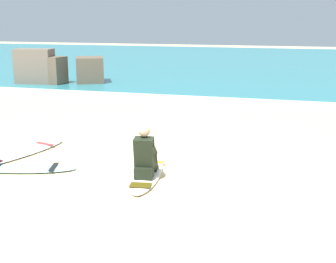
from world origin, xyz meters
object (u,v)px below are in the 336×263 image
object	(u,v)px
surfboard_main	(147,174)
surfboard_spare_far	(22,153)
surfer_seated	(145,156)
surfboard_spare_near	(25,168)

from	to	relation	value
surfboard_main	surfboard_spare_far	world-z (taller)	same
surfer_seated	surfboard_spare_near	xyz separation A→B (m)	(-2.37, -0.15, -0.40)
surfboard_spare_near	surfboard_spare_far	distance (m)	1.11
surfer_seated	surfboard_main	bearing A→B (deg)	99.59
surfboard_main	surfboard_spare_near	world-z (taller)	same
surfboard_main	surfboard_spare_near	xyz separation A→B (m)	(-2.33, -0.35, 0.00)
surfboard_main	surfer_seated	distance (m)	0.45
surfboard_main	surfboard_spare_near	distance (m)	2.36
surfboard_main	surfboard_spare_far	size ratio (longest dim) A/B	0.91
surfer_seated	surfboard_spare_far	xyz separation A→B (m)	(-3.02, 0.75, -0.40)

